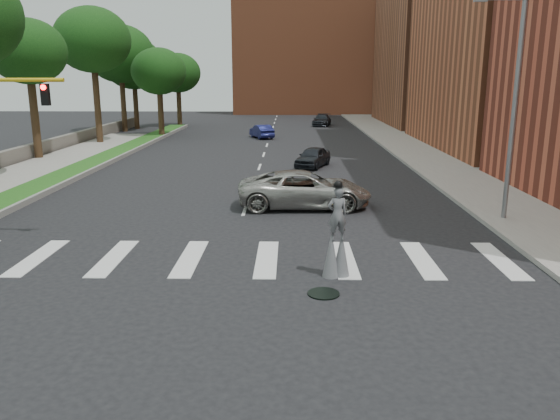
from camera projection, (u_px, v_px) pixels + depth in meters
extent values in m
plane|color=black|center=(225.00, 269.00, 17.23)|extent=(160.00, 160.00, 0.00)
cube|color=#1D5117|center=(90.00, 165.00, 36.82)|extent=(2.00, 60.00, 0.25)
cube|color=gray|center=(105.00, 164.00, 36.80)|extent=(0.20, 60.00, 0.28)
cube|color=gray|center=(428.00, 156.00, 41.26)|extent=(5.00, 90.00, 0.18)
cube|color=#605A53|center=(22.00, 154.00, 38.76)|extent=(0.50, 56.00, 1.10)
cylinder|color=black|center=(324.00, 294.00, 15.23)|extent=(0.90, 0.90, 0.04)
cube|color=brown|center=(453.00, 42.00, 66.89)|extent=(16.00, 22.00, 20.00)
cube|color=#A95735|center=(314.00, 57.00, 90.72)|extent=(26.00, 14.00, 18.00)
cylinder|color=slate|center=(514.00, 113.00, 21.79)|extent=(0.20, 0.20, 9.00)
cube|color=slate|center=(481.00, 0.00, 20.80)|extent=(0.50, 0.18, 0.12)
cube|color=black|center=(45.00, 95.00, 18.99)|extent=(0.28, 0.18, 0.75)
cylinder|color=#FF0C0C|center=(43.00, 87.00, 18.84)|extent=(0.18, 0.06, 0.18)
cylinder|color=#342315|center=(341.00, 258.00, 16.51)|extent=(0.07, 0.07, 1.12)
cylinder|color=#342315|center=(331.00, 259.00, 16.45)|extent=(0.07, 0.07, 1.12)
cone|color=#5B5A5F|center=(341.00, 254.00, 16.48)|extent=(0.52, 0.52, 1.40)
cone|color=#5B5A5F|center=(331.00, 255.00, 16.42)|extent=(0.52, 0.52, 1.40)
imported|color=#5B5A5F|center=(337.00, 214.00, 16.15)|extent=(0.67, 0.52, 1.65)
sphere|color=black|center=(338.00, 185.00, 15.94)|extent=(0.26, 0.26, 0.26)
cylinder|color=black|center=(338.00, 187.00, 15.95)|extent=(0.34, 0.34, 0.02)
cube|color=yellow|center=(336.00, 198.00, 16.18)|extent=(0.22, 0.05, 0.10)
imported|color=#A4A29B|center=(305.00, 189.00, 25.18)|extent=(6.16, 2.95, 1.70)
imported|color=black|center=(313.00, 157.00, 36.51)|extent=(2.86, 4.23, 1.34)
imported|color=navy|center=(262.00, 131.00, 53.78)|extent=(2.73, 4.22, 1.31)
imported|color=black|center=(322.00, 120.00, 67.20)|extent=(2.78, 5.06, 1.39)
cylinder|color=#342315|center=(35.00, 116.00, 39.07)|extent=(0.56, 0.56, 6.29)
ellipsoid|color=black|center=(28.00, 51.00, 38.00)|extent=(5.33, 5.33, 4.53)
cylinder|color=#342315|center=(97.00, 102.00, 48.31)|extent=(0.56, 0.56, 7.36)
ellipsoid|color=black|center=(92.00, 40.00, 47.04)|extent=(6.59, 6.59, 5.60)
cylinder|color=#342315|center=(123.00, 102.00, 59.74)|extent=(0.56, 0.56, 6.49)
ellipsoid|color=black|center=(120.00, 54.00, 58.54)|extent=(7.24, 7.24, 6.15)
cylinder|color=#342315|center=(161.00, 111.00, 54.36)|extent=(0.56, 0.56, 5.09)
ellipsoid|color=black|center=(159.00, 71.00, 53.44)|extent=(5.34, 5.34, 4.54)
cylinder|color=#342315|center=(179.00, 106.00, 66.21)|extent=(0.56, 0.56, 4.98)
ellipsoid|color=black|center=(178.00, 73.00, 65.29)|extent=(5.48, 5.48, 4.66)
cylinder|color=#342315|center=(136.00, 104.00, 62.82)|extent=(0.56, 0.56, 5.65)
ellipsoid|color=black|center=(133.00, 64.00, 61.75)|extent=(6.73, 6.73, 5.72)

